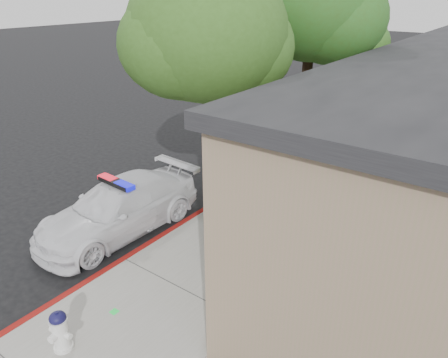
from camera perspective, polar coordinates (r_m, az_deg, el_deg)
ground at (r=9.79m, az=-13.61°, el=-11.07°), size 120.00×120.00×0.00m
sidewalk at (r=10.73m, az=4.35°, el=-6.43°), size 3.20×60.00×0.15m
red_curb at (r=11.50m, az=-2.14°, el=-4.07°), size 0.14×60.00×0.16m
police_car at (r=10.69m, az=-14.12°, el=-3.81°), size 2.02×4.48×1.40m
fire_hydrant at (r=7.69m, az=-21.45°, el=-18.65°), size 0.44×0.38×0.77m
street_tree_near at (r=8.90m, az=-2.29°, el=18.48°), size 3.29×3.43×6.03m
street_tree_mid at (r=11.93m, az=12.09°, el=21.58°), size 3.73×3.42×6.53m
street_tree_far at (r=15.98m, az=16.27°, el=17.98°), size 2.96×2.71×5.13m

